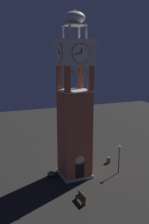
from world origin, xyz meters
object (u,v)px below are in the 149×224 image
object	(u,v)px
trash_bin	(108,160)
park_bench	(81,198)
lamp_post	(119,154)
clock_tower	(75,111)

from	to	relation	value
trash_bin	park_bench	bearing A→B (deg)	-135.31
park_bench	lamp_post	bearing A→B (deg)	30.56
park_bench	lamp_post	xyz separation A→B (m)	(6.93, 4.09, 2.06)
lamp_post	clock_tower	bearing A→B (deg)	163.06
clock_tower	park_bench	bearing A→B (deg)	-105.99
park_bench	clock_tower	bearing A→B (deg)	74.01
clock_tower	lamp_post	world-z (taller)	clock_tower
clock_tower	trash_bin	size ratio (longest dim) A/B	24.06
clock_tower	lamp_post	distance (m)	7.77
clock_tower	park_bench	distance (m)	9.58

